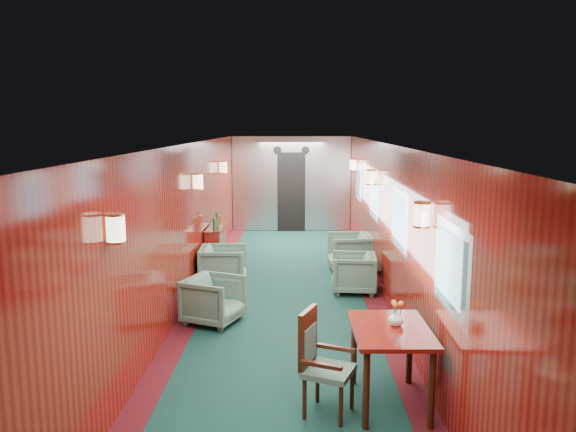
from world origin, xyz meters
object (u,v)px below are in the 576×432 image
(side_chair, at_px, (319,358))
(armchair_left_far, at_px, (223,266))
(credenza, at_px, (216,249))
(armchair_right_near, at_px, (354,273))
(armchair_left_near, at_px, (214,300))
(dining_table, at_px, (391,340))
(armchair_right_far, at_px, (350,252))

(side_chair, bearing_deg, armchair_left_far, 131.25)
(armchair_left_far, bearing_deg, credenza, 12.71)
(side_chair, bearing_deg, credenza, 130.41)
(credenza, distance_m, armchair_right_near, 2.73)
(armchair_left_near, bearing_deg, armchair_right_near, -32.84)
(dining_table, height_order, side_chair, side_chair)
(armchair_left_near, xyz_separation_m, armchair_left_far, (-0.10, 1.74, 0.02))
(credenza, height_order, armchair_left_near, credenza)
(side_chair, height_order, armchair_right_far, side_chair)
(credenza, relative_size, armchair_right_near, 1.58)
(armchair_left_far, xyz_separation_m, armchair_right_near, (2.14, -0.28, -0.03))
(dining_table, relative_size, armchair_right_near, 1.51)
(armchair_right_near, bearing_deg, armchair_left_near, -50.43)
(side_chair, xyz_separation_m, armchair_left_near, (-1.35, 2.39, -0.22))
(side_chair, relative_size, armchair_left_far, 1.31)
(side_chair, height_order, armchair_left_near, side_chair)
(side_chair, distance_m, armchair_right_near, 3.92)
(armchair_left_near, relative_size, armchair_right_near, 1.02)
(credenza, bearing_deg, armchair_right_near, -27.96)
(dining_table, distance_m, credenza, 5.52)
(credenza, bearing_deg, side_chair, -71.55)
(dining_table, xyz_separation_m, credenza, (-2.39, 4.97, -0.23))
(side_chair, xyz_separation_m, armchair_left_far, (-1.45, 4.13, -0.19))
(armchair_left_far, xyz_separation_m, armchair_right_far, (2.20, 1.04, 0.01))
(dining_table, xyz_separation_m, armchair_left_near, (-2.03, 2.23, -0.33))
(armchair_right_near, bearing_deg, dining_table, 3.82)
(armchair_left_near, height_order, armchair_right_near, armchair_left_near)
(side_chair, distance_m, armchair_right_far, 5.23)
(credenza, distance_m, armchair_right_far, 2.47)
(dining_table, height_order, armchair_right_far, dining_table)
(dining_table, distance_m, armchair_left_far, 4.52)
(armchair_left_near, bearing_deg, armchair_right_far, -15.47)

